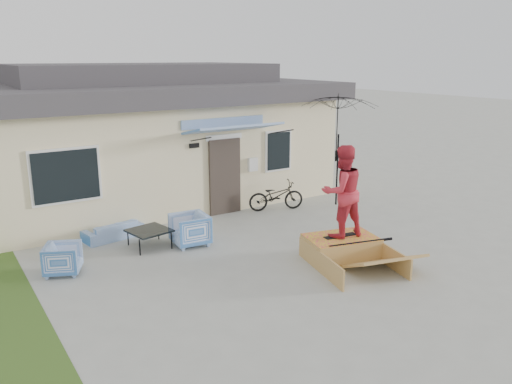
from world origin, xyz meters
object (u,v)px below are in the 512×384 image
loveseat (113,227)px  skateboard (340,235)px  armchair_left (63,257)px  patio_umbrella (338,146)px  armchair_right (190,228)px  bicycle (276,193)px  skate_ramp (341,248)px  coffee_table (150,238)px  skater (342,190)px

loveseat → skateboard: bearing=123.9°
armchair_left → patio_umbrella: size_ratio=0.25×
armchair_right → bicycle: bearing=115.4°
skate_ramp → coffee_table: bearing=151.0°
patio_umbrella → skater: size_ratio=1.39×
bicycle → patio_umbrella: (1.82, -0.51, 1.24)m
armchair_left → coffee_table: (2.03, 0.48, -0.14)m
coffee_table → skate_ramp: size_ratio=0.43×
armchair_left → skateboard: 5.78m
armchair_left → armchair_right: armchair_right is taller
armchair_right → armchair_left: bearing=-82.9°
skater → loveseat: bearing=-37.9°
skater → coffee_table: bearing=-33.5°
armchair_left → armchair_right: size_ratio=0.85×
loveseat → armchair_right: size_ratio=1.74×
armchair_left → skater: (5.25, -2.41, 1.19)m
loveseat → skate_ramp: bearing=123.5°
coffee_table → bicycle: bearing=11.7°
bicycle → patio_umbrella: size_ratio=0.58×
loveseat → skate_ramp: size_ratio=0.72×
coffee_table → skateboard: 4.34m
armchair_left → coffee_table: armchair_left is taller
skate_ramp → armchair_left: bearing=168.3°
coffee_table → armchair_left: bearing=-166.7°
coffee_table → bicycle: 4.26m
armchair_right → skate_ramp: bearing=47.6°
skate_ramp → skater: (0.01, 0.05, 1.29)m
patio_umbrella → coffee_table: bearing=-176.6°
bicycle → armchair_left: bearing=120.1°
bicycle → skate_ramp: 3.93m
coffee_table → patio_umbrella: size_ratio=0.31×
patio_umbrella → armchair_left: bearing=-174.0°
armchair_left → patio_umbrella: 8.18m
armchair_right → coffee_table: armchair_right is taller
loveseat → patio_umbrella: bearing=164.3°
loveseat → skater: (3.74, -3.92, 1.26)m
skate_ramp → loveseat: bearing=146.7°
skater → armchair_left: bearing=-16.3°
loveseat → bicycle: (4.69, -0.17, 0.23)m
coffee_table → skater: bearing=-41.9°
armchair_right → coffee_table: size_ratio=0.97×
armchair_left → bicycle: bicycle is taller
bicycle → skater: 4.00m
skateboard → skate_ramp: bearing=-95.4°
loveseat → patio_umbrella: patio_umbrella is taller
armchair_left → armchair_right: 2.88m
armchair_right → skater: (2.37, -2.52, 1.12)m
patio_umbrella → skater: bearing=-130.4°
coffee_table → skater: size_ratio=0.43×
coffee_table → patio_umbrella: bearing=3.4°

